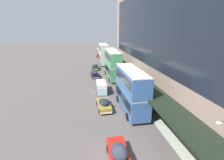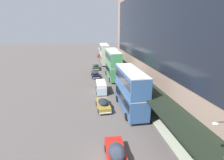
% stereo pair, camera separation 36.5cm
% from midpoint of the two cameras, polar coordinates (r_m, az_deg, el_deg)
% --- Properties ---
extents(ground, '(240.00, 240.00, 0.00)m').
position_cam_midpoint_polar(ground, '(17.75, 0.81, -24.64)').
color(ground, '#544C4A').
extents(sidewalk_kerb, '(10.00, 180.00, 0.15)m').
position_cam_midpoint_polar(sidewalk_kerb, '(22.11, 31.75, -17.88)').
color(sidewalk_kerb, '#A5AE97').
rests_on(sidewalk_kerb, ground).
extents(transit_bus_kerbside_front, '(2.78, 10.15, 6.54)m').
position_cam_midpoint_polar(transit_bus_kerbside_front, '(41.25, -0.04, 5.41)').
color(transit_bus_kerbside_front, '#499A5C').
rests_on(transit_bus_kerbside_front, ground).
extents(transit_bus_kerbside_rear, '(2.90, 9.41, 6.09)m').
position_cam_midpoint_polar(transit_bus_kerbside_rear, '(25.23, 5.89, -2.82)').
color(transit_bus_kerbside_rear, '#355E97').
rests_on(transit_bus_kerbside_rear, ground).
extents(transit_bus_kerbside_far, '(2.98, 9.23, 6.49)m').
position_cam_midpoint_polar(transit_bus_kerbside_far, '(57.38, -2.96, 8.64)').
color(transit_bus_kerbside_far, beige).
rests_on(transit_bus_kerbside_far, ground).
extents(sedan_trailing_near, '(1.90, 4.55, 1.45)m').
position_cam_midpoint_polar(sedan_trailing_near, '(42.79, -5.82, 1.90)').
color(sedan_trailing_near, black).
rests_on(sedan_trailing_near, ground).
extents(sedan_lead_near, '(2.11, 4.52, 1.60)m').
position_cam_midpoint_polar(sedan_lead_near, '(70.82, -4.35, 7.99)').
color(sedan_lead_near, '#A8231A').
rests_on(sedan_lead_near, ground).
extents(sedan_second_mid, '(1.97, 4.89, 1.57)m').
position_cam_midpoint_polar(sedan_second_mid, '(17.07, 1.57, -23.19)').
color(sedan_second_mid, '#B0170F').
rests_on(sedan_second_mid, ground).
extents(sedan_second_near, '(1.99, 4.65, 1.54)m').
position_cam_midpoint_polar(sedan_second_near, '(26.29, -3.09, -7.87)').
color(sedan_second_near, olive).
rests_on(sedan_second_near, ground).
extents(sedan_lead_mid, '(2.04, 5.08, 1.50)m').
position_cam_midpoint_polar(sedan_lead_mid, '(50.84, -5.68, 4.35)').
color(sedan_lead_mid, '#213C21').
rests_on(sedan_lead_mid, ground).
extents(vw_van, '(2.01, 4.60, 1.96)m').
position_cam_midpoint_polar(vw_van, '(32.79, -3.88, -2.09)').
color(vw_van, '#ACC6D0').
rests_on(vw_van, ground).
extents(pedestrian_at_kerb, '(0.40, 0.56, 1.86)m').
position_cam_midpoint_polar(pedestrian_at_kerb, '(22.60, 18.69, -12.00)').
color(pedestrian_at_kerb, black).
rests_on(pedestrian_at_kerb, sidewalk_kerb).
extents(fire_hydrant, '(0.20, 0.40, 0.70)m').
position_cam_midpoint_polar(fire_hydrant, '(31.82, 7.76, -3.98)').
color(fire_hydrant, red).
rests_on(fire_hydrant, sidewalk_kerb).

